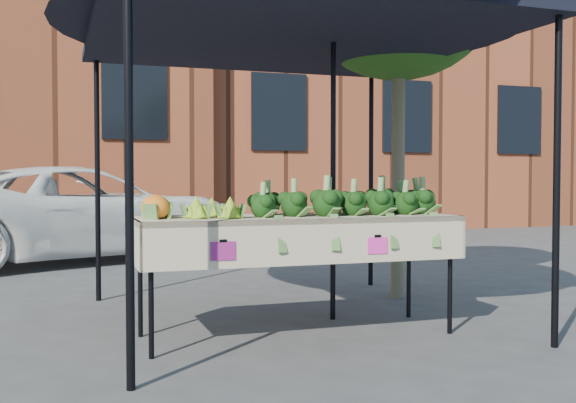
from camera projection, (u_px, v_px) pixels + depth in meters
The scene contains 9 objects.
ground at pixel (317, 329), 5.27m from camera, with size 90.00×90.00×0.00m, color #353538.
table at pixel (297, 276), 5.05m from camera, with size 2.41×0.82×0.90m.
canopy at pixel (290, 155), 5.56m from camera, with size 3.16×3.16×2.74m, color black, non-canonical shape.
broccoli_heap at pixel (343, 198), 5.19m from camera, with size 1.60×0.57×0.26m, color black.
romanesco_cluster at pixel (210, 204), 4.80m from camera, with size 0.43×0.47×0.20m, color #ABBD31.
cauliflower_pair at pixel (156, 205), 4.76m from camera, with size 0.23×0.43×0.18m, color orange.
vehicle at pixel (79, 92), 9.68m from camera, with size 2.23×1.34×4.84m, color white.
street_tree at pixel (398, 106), 6.60m from camera, with size 1.91×1.91×3.77m, color #1E4C14, non-canonical shape.
building_right at pixel (384, 70), 19.21m from camera, with size 12.00×8.00×8.50m, color brown.
Camera 1 is at (-1.93, -4.87, 1.18)m, focal length 42.08 mm.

